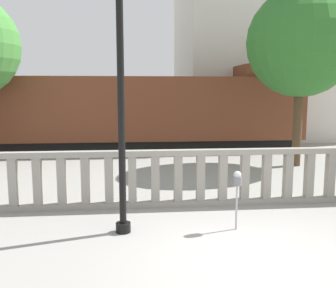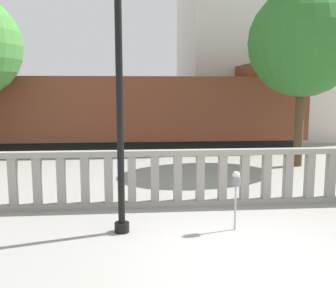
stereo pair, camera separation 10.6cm
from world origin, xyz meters
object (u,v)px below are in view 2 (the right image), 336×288
object	(u,v)px
lamppost	(120,95)
parking_meter	(236,182)
tree_right	(303,43)
train_far	(90,103)
train_near	(108,112)

from	to	relation	value
lamppost	parking_meter	world-z (taller)	lamppost
parking_meter	tree_right	world-z (taller)	tree_right
lamppost	train_far	xyz separation A→B (m)	(-3.73, 26.35, -1.06)
train_far	parking_meter	bearing A→B (deg)	-77.04
lamppost	train_far	world-z (taller)	lamppost
train_near	train_far	distance (m)	15.58
train_far	tree_right	xyz separation A→B (m)	(10.22, -20.05, 2.89)
parking_meter	tree_right	xyz separation A→B (m)	(4.14, 6.36, 3.62)
lamppost	train_near	distance (m)	11.09
lamppost	train_near	xyz separation A→B (m)	(-1.06, 11.00, -0.94)
train_near	train_far	bearing A→B (deg)	99.88
train_near	tree_right	world-z (taller)	tree_right
parking_meter	train_near	distance (m)	11.60
parking_meter	tree_right	bearing A→B (deg)	56.92
train_near	tree_right	distance (m)	9.31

